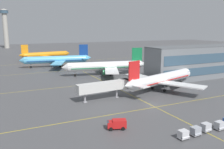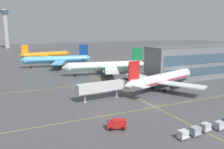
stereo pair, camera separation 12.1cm
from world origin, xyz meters
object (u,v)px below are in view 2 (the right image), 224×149
at_px(airliner_third_row, 57,60).
at_px(control_tower, 6,26).
at_px(baggage_cart_row_middle, 206,127).
at_px(service_truck_red_van, 116,124).
at_px(baggage_cart_row_second, 195,131).
at_px(airliner_second_row, 106,66).
at_px(baggage_cart_row_fourth, 219,125).
at_px(jet_bridge, 108,86).
at_px(airliner_front_gate, 161,79).
at_px(baggage_cart_row_leftmost, 183,134).
at_px(airliner_far_left_stand, 45,55).

relative_size(airliner_third_row, control_tower, 0.94).
relative_size(airliner_third_row, baggage_cart_row_middle, 14.28).
relative_size(service_truck_red_van, baggage_cart_row_second, 1.60).
bearing_deg(airliner_second_row, control_tower, 100.72).
xyz_separation_m(airliner_third_row, service_truck_red_van, (-7.55, -90.45, -3.07)).
height_order(service_truck_red_van, baggage_cart_row_middle, service_truck_red_van).
relative_size(baggage_cart_row_fourth, jet_bridge, 0.16).
xyz_separation_m(airliner_front_gate, airliner_third_row, (-21.71, 67.38, 0.24)).
xyz_separation_m(airliner_second_row, service_truck_red_van, (-22.83, -56.78, -3.10)).
relative_size(airliner_second_row, control_tower, 0.95).
bearing_deg(baggage_cart_row_leftmost, airliner_second_row, 78.87).
relative_size(baggage_cart_row_second, baggage_cart_row_fourth, 1.00).
relative_size(service_truck_red_van, baggage_cart_row_leftmost, 1.60).
height_order(airliner_front_gate, baggage_cart_row_fourth, airliner_front_gate).
bearing_deg(baggage_cart_row_fourth, airliner_far_left_stand, 95.39).
xyz_separation_m(airliner_far_left_stand, baggage_cart_row_leftmost, (2.48, -134.60, -2.74)).
bearing_deg(service_truck_red_van, baggage_cart_row_leftmost, -46.22).
height_order(baggage_cart_row_second, jet_bridge, jet_bridge).
xyz_separation_m(airliner_second_row, baggage_cart_row_leftmost, (-13.15, -66.88, -3.28)).
relative_size(airliner_far_left_stand, baggage_cart_row_leftmost, 12.62).
height_order(service_truck_red_van, baggage_cart_row_second, service_truck_red_van).
height_order(baggage_cart_row_leftmost, baggage_cart_row_middle, same).
bearing_deg(baggage_cart_row_middle, airliner_front_gate, 68.55).
height_order(baggage_cart_row_second, control_tower, control_tower).
height_order(airliner_far_left_stand, service_truck_red_van, airliner_far_left_stand).
xyz_separation_m(airliner_second_row, airliner_far_left_stand, (-15.63, 67.72, -0.53)).
relative_size(baggage_cart_row_middle, jet_bridge, 0.16).
bearing_deg(baggage_cart_row_middle, baggage_cart_row_second, -171.61).
relative_size(airliner_second_row, jet_bridge, 2.24).
relative_size(airliner_third_row, jet_bridge, 2.23).
height_order(airliner_third_row, baggage_cart_row_second, airliner_third_row).
distance_m(service_truck_red_van, jet_bridge, 23.20).
distance_m(service_truck_red_van, baggage_cart_row_middle, 19.00).
bearing_deg(airliner_third_row, airliner_far_left_stand, 90.59).
bearing_deg(jet_bridge, airliner_second_row, 66.96).
height_order(airliner_front_gate, airliner_second_row, airliner_second_row).
bearing_deg(control_tower, service_truck_red_van, -87.01).
relative_size(airliner_third_row, baggage_cart_row_leftmost, 14.28).
bearing_deg(airliner_front_gate, control_tower, 100.73).
relative_size(airliner_far_left_stand, baggage_cart_row_fourth, 12.62).
relative_size(airliner_far_left_stand, baggage_cart_row_second, 12.62).
relative_size(airliner_front_gate, airliner_second_row, 0.92).
relative_size(airliner_far_left_stand, baggage_cart_row_middle, 12.62).
bearing_deg(airliner_front_gate, baggage_cart_row_fourth, -105.79).
bearing_deg(baggage_cart_row_leftmost, baggage_cart_row_fourth, 0.45).
relative_size(airliner_third_row, baggage_cart_row_second, 14.28).
bearing_deg(service_truck_red_van, airliner_far_left_stand, 86.69).
xyz_separation_m(baggage_cart_row_leftmost, baggage_cart_row_fourth, (10.22, 0.08, 0.00)).
bearing_deg(service_truck_red_van, airliner_third_row, 85.23).
distance_m(airliner_front_gate, airliner_far_left_stand, 103.81).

